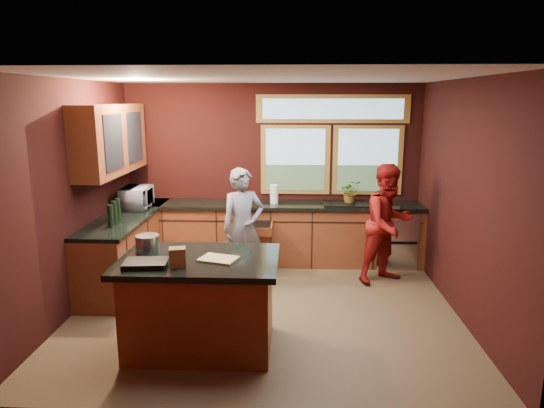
# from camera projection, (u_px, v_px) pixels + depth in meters

# --- Properties ---
(floor) EXTENTS (4.50, 4.50, 0.00)m
(floor) POSITION_uv_depth(u_px,v_px,m) (265.00, 308.00, 5.83)
(floor) COLOR brown
(floor) RESTS_ON ground
(room_shell) EXTENTS (4.52, 4.02, 2.71)m
(room_shell) POSITION_uv_depth(u_px,v_px,m) (217.00, 156.00, 5.79)
(room_shell) COLOR black
(room_shell) RESTS_ON ground
(back_counter) EXTENTS (4.50, 0.64, 0.93)m
(back_counter) POSITION_uv_depth(u_px,v_px,m) (285.00, 233.00, 7.38)
(back_counter) COLOR #642D17
(back_counter) RESTS_ON floor
(left_counter) EXTENTS (0.64, 2.30, 0.93)m
(left_counter) POSITION_uv_depth(u_px,v_px,m) (127.00, 248.00, 6.65)
(left_counter) COLOR #642D17
(left_counter) RESTS_ON floor
(island) EXTENTS (1.55, 1.05, 0.95)m
(island) POSITION_uv_depth(u_px,v_px,m) (201.00, 302.00, 4.84)
(island) COLOR #642D17
(island) RESTS_ON floor
(person_grey) EXTENTS (0.69, 0.59, 1.59)m
(person_grey) POSITION_uv_depth(u_px,v_px,m) (243.00, 228.00, 6.41)
(person_grey) COLOR slate
(person_grey) RESTS_ON floor
(person_red) EXTENTS (1.00, 0.93, 1.63)m
(person_red) POSITION_uv_depth(u_px,v_px,m) (388.00, 224.00, 6.55)
(person_red) COLOR maroon
(person_red) RESTS_ON floor
(microwave) EXTENTS (0.40, 0.57, 0.31)m
(microwave) POSITION_uv_depth(u_px,v_px,m) (137.00, 198.00, 6.93)
(microwave) COLOR #999999
(microwave) RESTS_ON left_counter
(potted_plant) EXTENTS (0.31, 0.27, 0.35)m
(potted_plant) POSITION_uv_depth(u_px,v_px,m) (351.00, 192.00, 7.25)
(potted_plant) COLOR #999999
(potted_plant) RESTS_ON back_counter
(paper_towel) EXTENTS (0.12, 0.12, 0.28)m
(paper_towel) POSITION_uv_depth(u_px,v_px,m) (274.00, 194.00, 7.26)
(paper_towel) COLOR white
(paper_towel) RESTS_ON back_counter
(cutting_board) EXTENTS (0.41, 0.34, 0.02)m
(cutting_board) POSITION_uv_depth(u_px,v_px,m) (219.00, 259.00, 4.68)
(cutting_board) COLOR tan
(cutting_board) RESTS_ON island
(stock_pot) EXTENTS (0.24, 0.24, 0.18)m
(stock_pot) POSITION_uv_depth(u_px,v_px,m) (148.00, 244.00, 4.89)
(stock_pot) COLOR #ABABAF
(stock_pot) RESTS_ON island
(paper_bag) EXTENTS (0.17, 0.15, 0.18)m
(paper_bag) POSITION_uv_depth(u_px,v_px,m) (178.00, 257.00, 4.49)
(paper_bag) COLOR brown
(paper_bag) RESTS_ON island
(black_tray) EXTENTS (0.42, 0.32, 0.05)m
(black_tray) POSITION_uv_depth(u_px,v_px,m) (146.00, 263.00, 4.51)
(black_tray) COLOR black
(black_tray) RESTS_ON island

